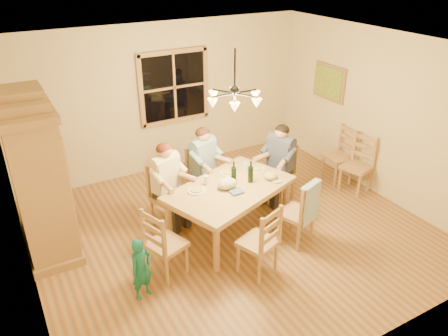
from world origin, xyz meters
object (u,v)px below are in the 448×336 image
chair_far_left (168,206)px  chair_near_left (257,252)px  chair_end_left (167,254)px  wine_bottle_b (251,172)px  chair_near_right (295,222)px  chair_far_right (204,187)px  adult_slate_man (280,154)px  dining_table (230,193)px  chair_end_right (278,183)px  chair_spare_back (337,165)px  adult_plaid_man (204,157)px  chair_spare_front (355,175)px  adult_woman (166,175)px  armoire (38,179)px  wine_bottle_a (234,172)px  child (141,269)px  chandelier (234,97)px

chair_far_left → chair_near_left: bearing=90.0°
chair_near_left → chair_end_left: size_ratio=1.00×
wine_bottle_b → chair_far_left: bearing=147.4°
chair_near_right → wine_bottle_b: 0.96m
chair_far_right → adult_slate_man: adult_slate_man is taller
dining_table → chair_end_right: bearing=19.6°
chair_far_right → chair_near_right: 1.69m
chair_near_right → chair_spare_back: 2.11m
chair_far_left → chair_near_left: 1.69m
chair_end_left → adult_plaid_man: bearing=118.0°
chair_spare_front → chair_near_left: bearing=94.7°
chair_far_right → adult_woman: 0.96m
chair_near_right → chair_far_left: bearing=117.9°
armoire → chair_near_right: size_ratio=2.32×
adult_plaid_man → wine_bottle_a: bearing=74.8°
chair_spare_back → adult_slate_man: bearing=94.4°
chair_near_right → child: chair_near_right is taller
chair_end_right → adult_plaid_man: (-1.12, 0.49, 0.54)m
chair_end_left → wine_bottle_a: bearing=91.9°
dining_table → child: (-1.59, -0.65, -0.25)m
dining_table → chair_end_right: chair_end_right is taller
chair_far_right → chair_end_right: 1.23m
wine_bottle_b → child: wine_bottle_b is taller
armoire → chair_spare_back: size_ratio=2.32×
chair_far_right → chair_near_right: bearing=93.4°
chair_near_left → chair_near_right: bearing=-0.0°
child → chair_spare_back: chair_spare_back is taller
chair_far_right → chair_near_left: 1.86m
chandelier → chair_end_right: size_ratio=0.78×
chair_far_right → adult_plaid_man: (-0.00, -0.00, 0.54)m
armoire → adult_slate_man: bearing=-8.7°
chair_far_right → wine_bottle_b: 1.15m
chair_end_left → chair_end_right: (2.33, 0.83, 0.00)m
chair_spare_front → chair_near_right: bearing=94.8°
adult_plaid_man → wine_bottle_b: (0.29, -0.93, 0.08)m
chair_spare_back → wine_bottle_a: bearing=101.4°
chair_end_right → chair_spare_back: bearing=-107.5°
chair_end_right → child: size_ratio=1.23×
chair_far_right → adult_woman: size_ratio=1.13×
dining_table → adult_plaid_man: adult_plaid_man is taller
chandelier → wine_bottle_a: (0.06, 0.11, -1.15)m
dining_table → chair_near_left: chair_near_left is taller
chair_far_left → chair_spare_back: same height
chair_spare_front → adult_slate_man: bearing=57.7°
adult_plaid_man → adult_slate_man: 1.23m
armoire → chair_near_left: (2.24, -1.90, -0.75)m
chair_end_left → adult_plaid_man: adult_plaid_man is taller
child → dining_table: bearing=2.2°
chair_end_left → wine_bottle_b: wine_bottle_b is taller
dining_table → chair_spare_back: chair_spare_back is taller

